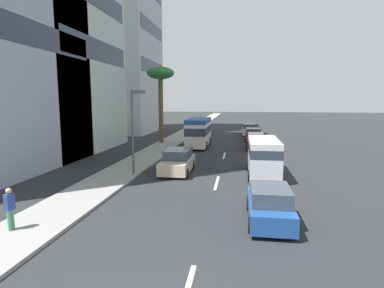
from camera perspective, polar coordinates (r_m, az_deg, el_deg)
name	(u,v)px	position (r m, az deg, el deg)	size (l,w,h in m)	color
ground_plane	(227,144)	(36.51, 6.45, -0.04)	(198.00, 198.00, 0.00)	#26282B
sidewalk_right	(170,142)	(37.36, -4.02, 0.29)	(162.00, 2.95, 0.15)	gray
lane_stripe_mid	(217,183)	(19.61, 4.53, -7.04)	(3.20, 0.16, 0.01)	silver
lane_stripe_far	(224,156)	(29.02, 5.88, -2.11)	(3.20, 0.16, 0.01)	silver
car_lead	(270,205)	(13.77, 13.92, -10.69)	(4.12, 1.80, 1.54)	#1E478C
minibus_second	(199,132)	(34.02, 1.22, 2.28)	(6.49, 2.26, 3.09)	silver
car_third	(255,141)	(33.35, 11.43, 0.46)	(4.37, 1.79, 1.69)	#A51E1E
car_fourth	(249,130)	(46.23, 10.30, 2.56)	(4.67, 1.95, 1.67)	white
van_fifth	(263,155)	(21.54, 12.85, -1.97)	(5.30, 2.05, 2.50)	silver
car_sixth	(178,161)	(22.26, -2.62, -3.19)	(4.52, 1.96, 1.62)	beige
car_seventh	(253,135)	(39.72, 11.02, 1.62)	(4.53, 1.96, 1.62)	#A51E1E
pedestrian_near_lamp	(10,207)	(13.99, -30.21, -9.87)	(0.36, 0.28, 1.65)	#4C8C66
palm_tree	(160,78)	(36.82, -5.76, 11.88)	(3.15, 3.15, 8.70)	brown
street_lamp	(134,121)	(21.16, -10.47, 4.13)	(0.24, 0.97, 5.61)	#4C4C51
office_tower_far	(108,2)	(54.36, -14.99, 23.69)	(12.98, 13.76, 40.00)	#BCBCC1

